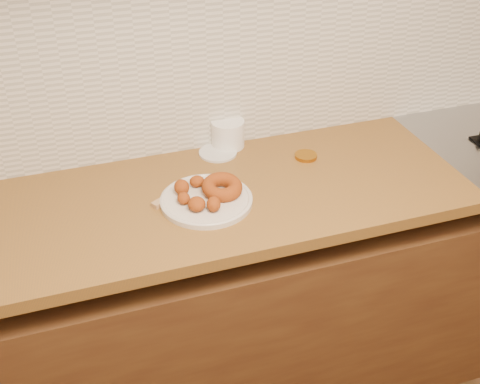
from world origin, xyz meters
name	(u,v)px	position (x,y,z in m)	size (l,w,h in m)	color
wall_back	(271,10)	(0.00, 2.00, 1.35)	(4.00, 0.02, 2.70)	tan
base_cabinet	(294,294)	(0.00, 1.69, 0.39)	(3.60, 0.60, 0.77)	#543519
butcher_block	(98,220)	(-0.65, 1.69, 0.88)	(2.30, 0.62, 0.04)	brown
backsplash	(271,56)	(0.00, 1.99, 1.20)	(3.60, 0.02, 0.60)	beige
donut_plate	(206,200)	(-0.33, 1.65, 0.91)	(0.28, 0.28, 0.02)	beige
ring_donut	(222,187)	(-0.28, 1.66, 0.94)	(0.13, 0.13, 0.04)	#973A0A
fried_dough_chunks	(194,195)	(-0.37, 1.64, 0.94)	(0.12, 0.19, 0.05)	#973A0A
plastic_tub	(228,134)	(-0.16, 1.96, 0.95)	(0.11, 0.11, 0.10)	white
tub_lid	(218,153)	(-0.21, 1.92, 0.90)	(0.13, 0.13, 0.01)	silver
brass_jar_lid	(306,156)	(0.06, 1.80, 0.91)	(0.08, 0.08, 0.01)	#AF711A
wooden_utensil	(178,192)	(-0.40, 1.72, 0.91)	(0.20, 0.02, 0.02)	tan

